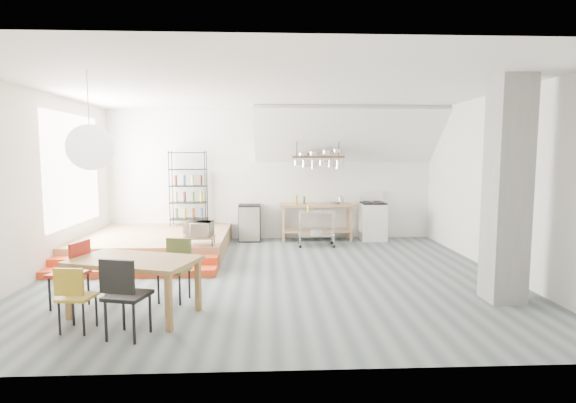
{
  "coord_description": "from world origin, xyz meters",
  "views": [
    {
      "loc": [
        -0.1,
        -7.69,
        2.11
      ],
      "look_at": [
        0.29,
        0.8,
        1.21
      ],
      "focal_mm": 28.0,
      "sensor_mm": 36.0,
      "label": 1
    }
  ],
  "objects_px": {
    "mini_fridge": "(250,223)",
    "stove": "(373,221)",
    "dining_table": "(134,265)",
    "rolling_cart": "(316,223)"
  },
  "relations": [
    {
      "from": "mini_fridge",
      "to": "stove",
      "type": "bearing_deg",
      "value": -0.83
    },
    {
      "from": "dining_table",
      "to": "rolling_cart",
      "type": "distance_m",
      "value": 5.19
    },
    {
      "from": "dining_table",
      "to": "stove",
      "type": "bearing_deg",
      "value": 67.43
    },
    {
      "from": "dining_table",
      "to": "rolling_cart",
      "type": "relative_size",
      "value": 2.09
    },
    {
      "from": "rolling_cart",
      "to": "dining_table",
      "type": "bearing_deg",
      "value": -120.89
    },
    {
      "from": "dining_table",
      "to": "rolling_cart",
      "type": "bearing_deg",
      "value": 74.69
    },
    {
      "from": "dining_table",
      "to": "mini_fridge",
      "type": "bearing_deg",
      "value": 93.8
    },
    {
      "from": "stove",
      "to": "dining_table",
      "type": "relative_size",
      "value": 0.66
    },
    {
      "from": "rolling_cart",
      "to": "mini_fridge",
      "type": "bearing_deg",
      "value": 156.93
    },
    {
      "from": "stove",
      "to": "rolling_cart",
      "type": "distance_m",
      "value": 1.64
    }
  ]
}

